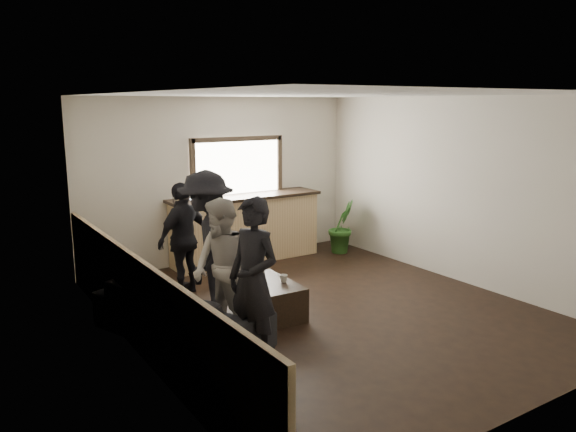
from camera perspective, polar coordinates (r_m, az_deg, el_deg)
ground at (r=7.56m, az=3.71°, el=-9.50°), size 5.00×6.00×0.01m
room_shell at (r=6.76m, az=-1.14°, el=0.94°), size 5.01×6.01×2.80m
bar_counter at (r=9.72m, az=-4.36°, el=-0.82°), size 2.70×0.68×2.13m
sofa at (r=6.73m, az=-10.88°, el=-9.47°), size 1.57×2.35×0.64m
coffee_table at (r=7.32m, az=-1.84°, el=-8.35°), size 0.60×1.03×0.45m
cup_a at (r=7.36m, az=-3.00°, el=-6.00°), size 0.16×0.16×0.10m
cup_b at (r=7.21m, az=-0.46°, el=-6.37°), size 0.12×0.12×0.10m
potted_plant at (r=10.29m, az=5.47°, el=-1.05°), size 0.65×0.59×0.97m
person_a at (r=5.93m, az=-3.53°, el=-6.48°), size 0.58×0.73×1.75m
person_b at (r=6.56m, az=-6.67°, el=-5.32°), size 0.72×0.87×1.63m
person_c at (r=7.22m, az=-8.26°, el=-2.82°), size 1.23×1.40×1.87m
person_d at (r=8.11m, az=-10.55°, el=-2.26°), size 1.02×0.73×1.61m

